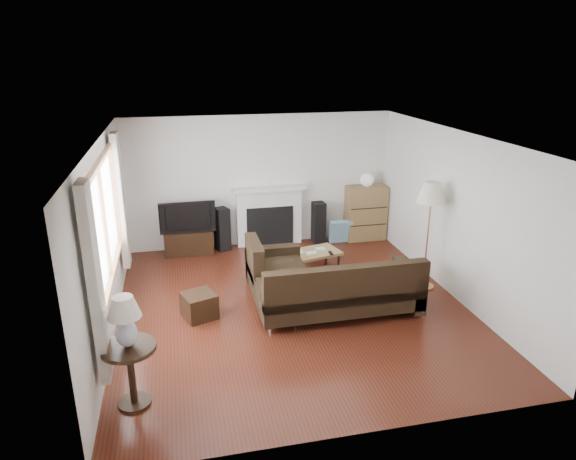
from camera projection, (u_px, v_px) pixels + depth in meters
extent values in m
cube|color=#4A1B10|center=(292.00, 307.00, 7.59)|extent=(5.10, 5.60, 0.04)
cube|color=white|center=(293.00, 137.00, 6.77)|extent=(5.10, 5.60, 0.04)
cube|color=white|center=(260.00, 181.00, 9.71)|extent=(5.00, 0.04, 2.50)
cube|color=white|center=(361.00, 323.00, 4.64)|extent=(5.00, 0.04, 2.50)
cube|color=white|center=(106.00, 240.00, 6.66)|extent=(0.04, 5.50, 2.50)
cube|color=white|center=(455.00, 215.00, 7.69)|extent=(0.04, 5.50, 2.50)
cube|color=brown|center=(105.00, 223.00, 6.39)|extent=(0.12, 2.74, 1.54)
cube|color=beige|center=(95.00, 285.00, 5.05)|extent=(0.10, 0.35, 2.10)
cube|color=beige|center=(121.00, 201.00, 7.85)|extent=(0.10, 0.35, 2.10)
cube|color=white|center=(269.00, 216.00, 9.86)|extent=(1.40, 0.26, 1.15)
cube|color=black|center=(189.00, 242.00, 9.53)|extent=(0.89, 0.40, 0.45)
imported|color=black|center=(187.00, 216.00, 9.36)|extent=(1.01, 0.13, 0.58)
cube|color=black|center=(222.00, 229.00, 9.65)|extent=(0.31, 0.33, 0.82)
cube|color=black|center=(318.00, 222.00, 10.04)|extent=(0.24, 0.28, 0.81)
cube|color=olive|center=(366.00, 213.00, 10.17)|extent=(0.79, 0.37, 1.08)
sphere|color=white|center=(367.00, 180.00, 9.95)|extent=(0.27, 0.27, 0.27)
cube|color=black|center=(339.00, 287.00, 7.28)|extent=(2.50, 1.83, 0.81)
cube|color=#977B48|center=(310.00, 263.00, 8.68)|extent=(1.09, 0.76, 0.39)
cube|color=black|center=(199.00, 305.00, 7.24)|extent=(0.54, 0.54, 0.36)
cube|color=#AF733C|center=(428.00, 236.00, 7.94)|extent=(0.55, 0.55, 1.73)
cube|color=black|center=(132.00, 375.00, 5.39)|extent=(0.57, 0.57, 0.71)
cube|color=silver|center=(125.00, 322.00, 5.18)|extent=(0.34, 0.34, 0.55)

